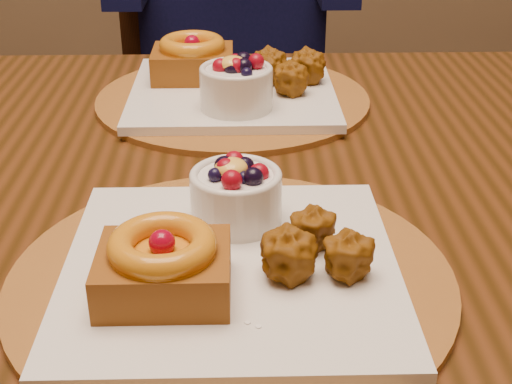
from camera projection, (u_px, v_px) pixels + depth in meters
dining_table at (233, 229)px, 0.84m from camera, size 1.60×0.90×0.76m
place_setting_near at (228, 256)px, 0.60m from camera, size 0.38×0.38×0.08m
place_setting_far at (230, 85)px, 0.98m from camera, size 0.38×0.38×0.09m
chair_far at (209, 96)px, 1.69m from camera, size 0.50×0.50×0.95m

